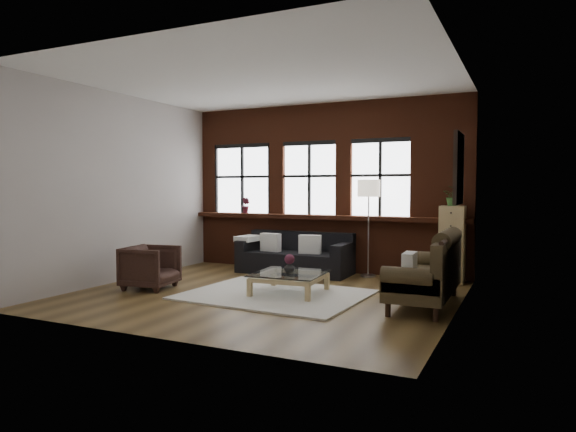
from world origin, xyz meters
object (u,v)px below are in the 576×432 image
at_px(armchair, 151,267).
at_px(drawer_chest, 452,244).
at_px(coffee_table, 290,284).
at_px(floor_lamp, 368,224).
at_px(dark_sofa, 295,253).
at_px(vase, 290,267).
at_px(vintage_settee, 424,268).

bearing_deg(armchair, drawer_chest, -67.68).
bearing_deg(coffee_table, armchair, -166.47).
height_order(armchair, floor_lamp, floor_lamp).
bearing_deg(dark_sofa, floor_lamp, 10.51).
relative_size(vase, drawer_chest, 0.13).
distance_m(coffee_table, vase, 0.25).
xyz_separation_m(coffee_table, drawer_chest, (2.07, 2.05, 0.49)).
distance_m(vase, drawer_chest, 2.92).
height_order(armchair, coffee_table, armchair).
distance_m(vintage_settee, drawer_chest, 1.91).
height_order(coffee_table, drawer_chest, drawer_chest).
bearing_deg(floor_lamp, dark_sofa, -169.49).
xyz_separation_m(dark_sofa, coffee_table, (0.72, -1.77, -0.22)).
bearing_deg(vase, drawer_chest, 44.77).
bearing_deg(floor_lamp, vintage_settee, -54.58).
relative_size(vase, floor_lamp, 0.09).
height_order(vintage_settee, coffee_table, vintage_settee).
height_order(dark_sofa, coffee_table, dark_sofa).
xyz_separation_m(armchair, vase, (2.19, 0.53, 0.07)).
bearing_deg(coffee_table, vase, 26.57).
bearing_deg(floor_lamp, armchair, -137.83).
height_order(dark_sofa, vase, dark_sofa).
xyz_separation_m(coffee_table, floor_lamp, (0.62, 2.02, 0.78)).
xyz_separation_m(armchair, coffee_table, (2.19, 0.53, -0.18)).
relative_size(dark_sofa, armchair, 2.80).
relative_size(vintage_settee, coffee_table, 1.87).
bearing_deg(drawer_chest, floor_lamp, -178.78).
relative_size(coffee_table, floor_lamp, 0.54).
relative_size(dark_sofa, coffee_table, 2.08).
relative_size(armchair, drawer_chest, 0.58).
distance_m(armchair, drawer_chest, 4.98).
xyz_separation_m(vase, drawer_chest, (2.07, 2.05, 0.23)).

